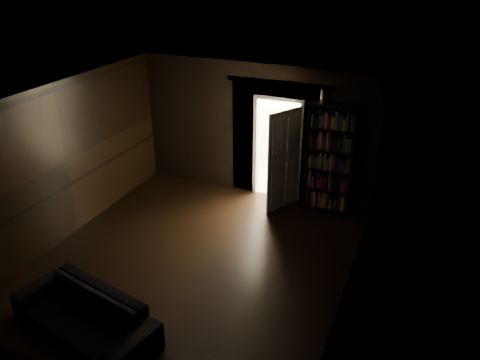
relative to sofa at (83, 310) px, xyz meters
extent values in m
plane|color=black|center=(0.56, 2.10, -0.41)|extent=(5.50, 5.50, 0.00)
cube|color=black|center=(-0.66, 4.90, 0.99)|extent=(2.55, 0.10, 2.80)
cube|color=black|center=(2.29, 4.90, 0.99)|extent=(1.55, 0.10, 2.80)
cube|color=black|center=(1.06, 4.90, 2.04)|extent=(0.90, 0.10, 0.70)
cube|color=black|center=(-1.94, 2.10, 0.99)|extent=(0.02, 5.50, 2.80)
cube|color=black|center=(3.06, 2.10, 0.99)|extent=(0.02, 5.50, 2.80)
cube|color=black|center=(0.56, -0.65, 0.99)|extent=(5.00, 0.02, 2.80)
cube|color=beige|center=(0.56, 2.10, 2.39)|extent=(5.00, 5.50, 0.02)
cube|color=silver|center=(1.06, 4.84, 0.64)|extent=(1.04, 0.06, 2.17)
cube|color=beige|center=(1.06, 5.75, -0.46)|extent=(2.20, 1.80, 0.10)
cube|color=white|center=(1.06, 6.60, 0.79)|extent=(2.20, 0.10, 2.40)
cube|color=white|center=(0.01, 5.75, 0.79)|extent=(0.10, 1.60, 2.40)
cube|color=white|center=(2.11, 5.75, 0.79)|extent=(0.10, 1.60, 2.40)
cube|color=white|center=(1.06, 5.75, 2.04)|extent=(2.20, 1.80, 0.10)
cube|color=#BB6476|center=(1.06, 6.54, 1.81)|extent=(2.00, 0.04, 0.26)
imported|color=black|center=(0.00, 0.00, 0.00)|extent=(2.28, 1.35, 0.82)
cube|color=black|center=(2.19, 4.69, 0.69)|extent=(0.96, 0.61, 2.20)
cube|color=white|center=(1.66, 6.13, 0.41)|extent=(0.89, 0.85, 1.65)
cube|color=silver|center=(1.34, 4.45, 0.61)|extent=(0.44, 0.78, 2.05)
cube|color=white|center=(1.95, 4.65, 1.92)|extent=(0.10, 0.10, 0.27)
cube|color=black|center=(1.66, 6.15, 1.38)|extent=(0.70, 0.24, 0.29)
camera|label=1|loc=(3.81, -3.66, 4.29)|focal=35.00mm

